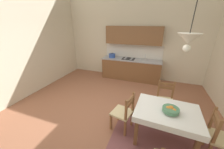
% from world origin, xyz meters
% --- Properties ---
extents(ground_plane, '(6.42, 6.20, 0.10)m').
position_xyz_m(ground_plane, '(0.00, 0.00, -0.05)').
color(ground_plane, '#935B42').
extents(wall_back, '(6.42, 0.12, 4.12)m').
position_xyz_m(wall_back, '(0.00, 2.86, 2.06)').
color(wall_back, beige).
rests_on(wall_back, ground_plane).
extents(wall_left, '(0.12, 6.20, 4.12)m').
position_xyz_m(wall_left, '(-2.97, 0.00, 2.06)').
color(wall_left, beige).
rests_on(wall_left, ground_plane).
extents(area_rug, '(2.10, 1.60, 0.01)m').
position_xyz_m(area_rug, '(1.37, -0.49, 0.00)').
color(area_rug, brown).
rests_on(area_rug, ground_plane).
extents(kitchen_cabinetry, '(2.47, 0.63, 2.20)m').
position_xyz_m(kitchen_cabinetry, '(0.05, 2.53, 0.86)').
color(kitchen_cabinetry, brown).
rests_on(kitchen_cabinetry, ground_plane).
extents(dining_table, '(1.24, 0.94, 0.75)m').
position_xyz_m(dining_table, '(1.37, -0.39, 0.61)').
color(dining_table, brown).
rests_on(dining_table, ground_plane).
extents(dining_chair_kitchen_side, '(0.45, 0.45, 0.93)m').
position_xyz_m(dining_chair_kitchen_side, '(1.39, 0.47, 0.44)').
color(dining_chair_kitchen_side, '#D1BC89').
rests_on(dining_chair_kitchen_side, ground_plane).
extents(dining_chair_tv_side, '(0.50, 0.50, 0.93)m').
position_xyz_m(dining_chair_tv_side, '(0.50, -0.38, 0.44)').
color(dining_chair_tv_side, '#D1BC89').
rests_on(dining_chair_tv_side, ground_plane).
extents(dining_chair_window_side, '(0.47, 0.47, 0.93)m').
position_xyz_m(dining_chair_window_side, '(2.27, -0.45, 0.44)').
color(dining_chair_window_side, '#D1BC89').
rests_on(dining_chair_window_side, ground_plane).
extents(fruit_bowl, '(0.30, 0.30, 0.12)m').
position_xyz_m(fruit_bowl, '(1.41, -0.44, 0.81)').
color(fruit_bowl, '#4C7F5B').
rests_on(fruit_bowl, dining_table).
extents(pendant_lamp, '(0.32, 0.32, 0.80)m').
position_xyz_m(pendant_lamp, '(1.43, -0.53, 2.10)').
color(pendant_lamp, black).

